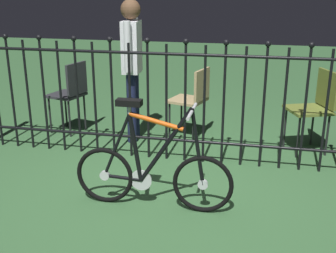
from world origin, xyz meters
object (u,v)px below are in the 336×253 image
at_px(bicycle, 152,171).
at_px(person_visitor, 132,59).
at_px(chair_charcoal, 71,90).
at_px(chair_olive, 316,103).
at_px(chair_tan, 193,96).

distance_m(bicycle, person_visitor, 1.75).
xyz_separation_m(chair_charcoal, person_visitor, (0.81, -0.09, 0.42)).
bearing_deg(person_visitor, bicycle, -68.10).
xyz_separation_m(bicycle, chair_olive, (1.41, 1.59, 0.22)).
relative_size(bicycle, chair_olive, 1.47).
relative_size(bicycle, chair_tan, 1.57).
distance_m(chair_charcoal, chair_olive, 2.82).
xyz_separation_m(chair_tan, chair_charcoal, (-1.47, -0.14, 0.02)).
xyz_separation_m(chair_tan, person_visitor, (-0.67, -0.22, 0.44)).
xyz_separation_m(chair_tan, chair_olive, (1.35, -0.15, 0.03)).
relative_size(chair_olive, person_visitor, 0.56).
bearing_deg(person_visitor, chair_olive, 2.03).
height_order(bicycle, chair_tan, bicycle).
distance_m(chair_olive, person_visitor, 2.06).
bearing_deg(chair_tan, person_visitor, -161.52).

